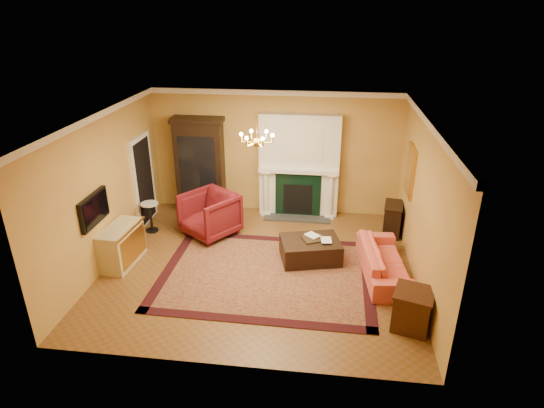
% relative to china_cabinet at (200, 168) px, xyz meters
% --- Properties ---
extents(floor, '(6.00, 5.50, 0.02)m').
position_rel_china_cabinet_xyz_m(floor, '(1.81, -2.49, -1.14)').
color(floor, brown).
rests_on(floor, ground).
extents(ceiling, '(6.00, 5.50, 0.02)m').
position_rel_china_cabinet_xyz_m(ceiling, '(1.81, -2.49, 1.88)').
color(ceiling, white).
rests_on(ceiling, wall_back).
extents(wall_back, '(6.00, 0.02, 3.00)m').
position_rel_china_cabinet_xyz_m(wall_back, '(1.81, 0.27, 0.37)').
color(wall_back, gold).
rests_on(wall_back, floor).
extents(wall_front, '(6.00, 0.02, 3.00)m').
position_rel_china_cabinet_xyz_m(wall_front, '(1.81, -5.25, 0.37)').
color(wall_front, gold).
rests_on(wall_front, floor).
extents(wall_left, '(0.02, 5.50, 3.00)m').
position_rel_china_cabinet_xyz_m(wall_left, '(-1.20, -2.49, 0.37)').
color(wall_left, gold).
rests_on(wall_left, floor).
extents(wall_right, '(0.02, 5.50, 3.00)m').
position_rel_china_cabinet_xyz_m(wall_right, '(4.82, -2.49, 0.37)').
color(wall_right, gold).
rests_on(wall_right, floor).
extents(fireplace, '(1.90, 0.70, 2.50)m').
position_rel_china_cabinet_xyz_m(fireplace, '(2.41, 0.08, 0.06)').
color(fireplace, silver).
rests_on(fireplace, wall_back).
extents(crown_molding, '(6.00, 5.50, 0.12)m').
position_rel_china_cabinet_xyz_m(crown_molding, '(1.81, -1.53, 1.81)').
color(crown_molding, white).
rests_on(crown_molding, ceiling).
extents(doorway, '(0.08, 1.05, 2.10)m').
position_rel_china_cabinet_xyz_m(doorway, '(-1.15, -0.79, -0.09)').
color(doorway, silver).
rests_on(doorway, wall_left).
extents(tv_panel, '(0.09, 0.95, 0.58)m').
position_rel_china_cabinet_xyz_m(tv_panel, '(-1.14, -3.09, 0.22)').
color(tv_panel, black).
rests_on(tv_panel, wall_left).
extents(gilt_mirror, '(0.06, 0.76, 1.05)m').
position_rel_china_cabinet_xyz_m(gilt_mirror, '(4.77, -1.09, 0.52)').
color(gilt_mirror, gold).
rests_on(gilt_mirror, wall_right).
extents(chandelier, '(0.63, 0.55, 0.53)m').
position_rel_china_cabinet_xyz_m(chandelier, '(1.81, -2.49, 1.48)').
color(chandelier, gold).
rests_on(chandelier, ceiling).
extents(oriental_rug, '(4.10, 3.10, 0.02)m').
position_rel_china_cabinet_xyz_m(oriental_rug, '(2.00, -2.78, -1.12)').
color(oriental_rug, '#4D1010').
rests_on(oriental_rug, floor).
extents(china_cabinet, '(1.15, 0.55, 2.26)m').
position_rel_china_cabinet_xyz_m(china_cabinet, '(0.00, 0.00, 0.00)').
color(china_cabinet, black).
rests_on(china_cabinet, floor).
extents(wingback_armchair, '(1.43, 1.42, 1.08)m').
position_rel_china_cabinet_xyz_m(wingback_armchair, '(0.52, -1.27, -0.59)').
color(wingback_armchair, maroon).
rests_on(wingback_armchair, floor).
extents(pedestal_table, '(0.39, 0.39, 0.70)m').
position_rel_china_cabinet_xyz_m(pedestal_table, '(-0.86, -1.29, -0.72)').
color(pedestal_table, black).
rests_on(pedestal_table, floor).
extents(commode, '(0.58, 1.10, 0.80)m').
position_rel_china_cabinet_xyz_m(commode, '(-0.92, -2.71, -0.73)').
color(commode, beige).
rests_on(commode, floor).
extents(coral_sofa, '(0.78, 2.04, 0.78)m').
position_rel_china_cabinet_xyz_m(coral_sofa, '(4.24, -2.49, -0.74)').
color(coral_sofa, '#D75144').
rests_on(coral_sofa, floor).
extents(end_table, '(0.69, 0.69, 0.64)m').
position_rel_china_cabinet_xyz_m(end_table, '(4.53, -4.03, -0.81)').
color(end_table, '#391C0F').
rests_on(end_table, floor).
extents(console_table, '(0.46, 0.68, 0.71)m').
position_rel_china_cabinet_xyz_m(console_table, '(4.59, -0.75, -0.78)').
color(console_table, black).
rests_on(console_table, floor).
extents(leather_ottoman, '(1.33, 1.10, 0.43)m').
position_rel_china_cabinet_xyz_m(leather_ottoman, '(2.81, -2.12, -0.90)').
color(leather_ottoman, black).
rests_on(leather_ottoman, oriental_rug).
extents(ottoman_tray, '(0.52, 0.48, 0.03)m').
position_rel_china_cabinet_xyz_m(ottoman_tray, '(2.87, -2.07, -0.67)').
color(ottoman_tray, black).
rests_on(ottoman_tray, leather_ottoman).
extents(book_a, '(0.16, 0.17, 0.29)m').
position_rel_china_cabinet_xyz_m(book_a, '(2.77, -2.06, -0.51)').
color(book_a, gray).
rests_on(book_a, ottoman_tray).
extents(book_b, '(0.21, 0.04, 0.28)m').
position_rel_china_cabinet_xyz_m(book_b, '(3.02, -2.16, -0.51)').
color(book_b, gray).
rests_on(book_b, ottoman_tray).
extents(topiary_left, '(0.17, 0.17, 0.45)m').
position_rel_china_cabinet_xyz_m(topiary_left, '(1.66, 0.04, 0.35)').
color(topiary_left, gray).
rests_on(topiary_left, fireplace).
extents(topiary_right, '(0.16, 0.16, 0.42)m').
position_rel_china_cabinet_xyz_m(topiary_right, '(2.96, 0.04, 0.33)').
color(topiary_right, gray).
rests_on(topiary_right, fireplace).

